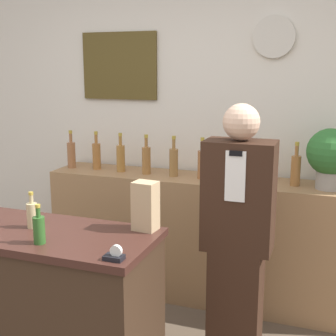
% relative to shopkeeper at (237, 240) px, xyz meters
% --- Properties ---
extents(back_wall, '(5.20, 0.09, 2.70)m').
position_rel_shopkeeper_xyz_m(back_wall, '(-0.62, 1.00, 0.57)').
color(back_wall, silver).
rests_on(back_wall, ground_plane).
extents(back_shelf, '(2.31, 0.42, 0.95)m').
position_rel_shopkeeper_xyz_m(back_shelf, '(-0.45, 0.73, -0.31)').
color(back_shelf, '#9E754C').
rests_on(back_shelf, ground_plane).
extents(display_counter, '(1.18, 0.56, 0.90)m').
position_rel_shopkeeper_xyz_m(display_counter, '(-0.92, -0.55, -0.33)').
color(display_counter, '#382619').
rests_on(display_counter, ground_plane).
extents(shopkeeper, '(0.40, 0.25, 1.57)m').
position_rel_shopkeeper_xyz_m(shopkeeper, '(0.00, 0.00, 0.00)').
color(shopkeeper, '#331E14').
rests_on(shopkeeper, ground_plane).
extents(potted_plant, '(0.32, 0.32, 0.41)m').
position_rel_shopkeeper_xyz_m(potted_plant, '(0.47, 0.71, 0.41)').
color(potted_plant, '#9E998E').
rests_on(potted_plant, back_shelf).
extents(paper_bag, '(0.13, 0.11, 0.26)m').
position_rel_shopkeeper_xyz_m(paper_bag, '(-0.43, -0.34, 0.25)').
color(paper_bag, tan).
rests_on(paper_bag, display_counter).
extents(tape_dispenser, '(0.09, 0.06, 0.07)m').
position_rel_shopkeeper_xyz_m(tape_dispenser, '(-0.41, -0.76, 0.14)').
color(tape_dispenser, black).
rests_on(tape_dispenser, display_counter).
extents(counter_bottle_2, '(0.06, 0.06, 0.20)m').
position_rel_shopkeeper_xyz_m(counter_bottle_2, '(-1.02, -0.52, 0.20)').
color(counter_bottle_2, tan).
rests_on(counter_bottle_2, display_counter).
extents(counter_bottle_3, '(0.06, 0.06, 0.20)m').
position_rel_shopkeeper_xyz_m(counter_bottle_3, '(-0.85, -0.70, 0.20)').
color(counter_bottle_3, '#2B5A23').
rests_on(counter_bottle_3, display_counter).
extents(shelf_bottle_0, '(0.07, 0.07, 0.31)m').
position_rel_shopkeeper_xyz_m(shelf_bottle_0, '(-1.53, 0.72, 0.29)').
color(shelf_bottle_0, '#9C643E').
rests_on(shelf_bottle_0, back_shelf).
extents(shelf_bottle_1, '(0.07, 0.07, 0.31)m').
position_rel_shopkeeper_xyz_m(shelf_bottle_1, '(-1.30, 0.73, 0.29)').
color(shelf_bottle_1, '#A26933').
rests_on(shelf_bottle_1, back_shelf).
extents(shelf_bottle_2, '(0.07, 0.07, 0.31)m').
position_rel_shopkeeper_xyz_m(shelf_bottle_2, '(-1.08, 0.72, 0.29)').
color(shelf_bottle_2, '#A57235').
rests_on(shelf_bottle_2, back_shelf).
extents(shelf_bottle_3, '(0.07, 0.07, 0.31)m').
position_rel_shopkeeper_xyz_m(shelf_bottle_3, '(-0.86, 0.71, 0.29)').
color(shelf_bottle_3, '#9D6A36').
rests_on(shelf_bottle_3, back_shelf).
extents(shelf_bottle_4, '(0.07, 0.07, 0.31)m').
position_rel_shopkeeper_xyz_m(shelf_bottle_4, '(-0.64, 0.71, 0.29)').
color(shelf_bottle_4, olive).
rests_on(shelf_bottle_4, back_shelf).
extents(shelf_bottle_5, '(0.07, 0.07, 0.31)m').
position_rel_shopkeeper_xyz_m(shelf_bottle_5, '(-0.42, 0.71, 0.29)').
color(shelf_bottle_5, '#A0643A').
rests_on(shelf_bottle_5, back_shelf).
extents(shelf_bottle_6, '(0.07, 0.07, 0.31)m').
position_rel_shopkeeper_xyz_m(shelf_bottle_6, '(-0.20, 0.74, 0.29)').
color(shelf_bottle_6, olive).
rests_on(shelf_bottle_6, back_shelf).
extents(shelf_bottle_7, '(0.07, 0.07, 0.31)m').
position_rel_shopkeeper_xyz_m(shelf_bottle_7, '(0.03, 0.73, 0.29)').
color(shelf_bottle_7, '#A5723B').
rests_on(shelf_bottle_7, back_shelf).
extents(shelf_bottle_8, '(0.07, 0.07, 0.31)m').
position_rel_shopkeeper_xyz_m(shelf_bottle_8, '(0.25, 0.73, 0.29)').
color(shelf_bottle_8, '#A26B37').
rests_on(shelf_bottle_8, back_shelf).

